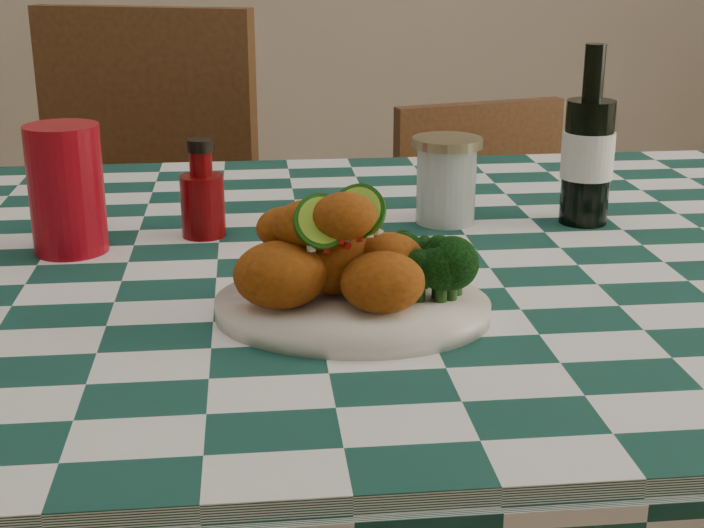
{
  "coord_description": "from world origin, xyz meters",
  "views": [
    {
      "loc": [
        -0.06,
        -1.09,
        1.14
      ],
      "look_at": [
        0.03,
        -0.2,
        0.84
      ],
      "focal_mm": 50.0,
      "sensor_mm": 36.0,
      "label": 1
    }
  ],
  "objects_px": {
    "plate": "(352,308)",
    "red_tumbler": "(66,189)",
    "wooden_chair_left": "(111,282)",
    "wooden_chair_right": "(511,316)",
    "ketchup_bottle": "(202,188)",
    "mason_jar": "(446,180)",
    "fried_chicken_pile": "(343,248)",
    "beer_bottle": "(589,136)"
  },
  "relations": [
    {
      "from": "mason_jar",
      "to": "plate",
      "type": "bearing_deg",
      "value": -116.11
    },
    {
      "from": "wooden_chair_right",
      "to": "mason_jar",
      "type": "bearing_deg",
      "value": -128.07
    },
    {
      "from": "plate",
      "to": "beer_bottle",
      "type": "height_order",
      "value": "beer_bottle"
    },
    {
      "from": "plate",
      "to": "red_tumbler",
      "type": "xyz_separation_m",
      "value": [
        -0.31,
        0.25,
        0.07
      ]
    },
    {
      "from": "fried_chicken_pile",
      "to": "beer_bottle",
      "type": "distance_m",
      "value": 0.46
    },
    {
      "from": "red_tumbler",
      "to": "beer_bottle",
      "type": "height_order",
      "value": "beer_bottle"
    },
    {
      "from": "plate",
      "to": "ketchup_bottle",
      "type": "height_order",
      "value": "ketchup_bottle"
    },
    {
      "from": "wooden_chair_right",
      "to": "wooden_chair_left",
      "type": "bearing_deg",
      "value": 164.7
    },
    {
      "from": "beer_bottle",
      "to": "plate",
      "type": "bearing_deg",
      "value": -138.23
    },
    {
      "from": "beer_bottle",
      "to": "wooden_chair_left",
      "type": "xyz_separation_m",
      "value": [
        -0.71,
        0.63,
        -0.4
      ]
    },
    {
      "from": "plate",
      "to": "ketchup_bottle",
      "type": "distance_m",
      "value": 0.34
    },
    {
      "from": "wooden_chair_left",
      "to": "fried_chicken_pile",
      "type": "bearing_deg",
      "value": -49.67
    },
    {
      "from": "ketchup_bottle",
      "to": "beer_bottle",
      "type": "relative_size",
      "value": 0.53
    },
    {
      "from": "plate",
      "to": "red_tumbler",
      "type": "relative_size",
      "value": 1.79
    },
    {
      "from": "fried_chicken_pile",
      "to": "wooden_chair_right",
      "type": "distance_m",
      "value": 1.1
    },
    {
      "from": "wooden_chair_right",
      "to": "beer_bottle",
      "type": "bearing_deg",
      "value": -111.88
    },
    {
      "from": "ketchup_bottle",
      "to": "wooden_chair_right",
      "type": "xyz_separation_m",
      "value": [
        0.58,
        0.62,
        -0.44
      ]
    },
    {
      "from": "wooden_chair_left",
      "to": "wooden_chair_right",
      "type": "height_order",
      "value": "wooden_chair_left"
    },
    {
      "from": "red_tumbler",
      "to": "mason_jar",
      "type": "distance_m",
      "value": 0.47
    },
    {
      "from": "fried_chicken_pile",
      "to": "beer_bottle",
      "type": "height_order",
      "value": "beer_bottle"
    },
    {
      "from": "mason_jar",
      "to": "fried_chicken_pile",
      "type": "bearing_deg",
      "value": -117.29
    },
    {
      "from": "ketchup_bottle",
      "to": "wooden_chair_left",
      "type": "height_order",
      "value": "wooden_chair_left"
    },
    {
      "from": "plate",
      "to": "ketchup_bottle",
      "type": "bearing_deg",
      "value": 117.93
    },
    {
      "from": "ketchup_bottle",
      "to": "mason_jar",
      "type": "bearing_deg",
      "value": 5.12
    },
    {
      "from": "red_tumbler",
      "to": "wooden_chair_left",
      "type": "bearing_deg",
      "value": 95.03
    },
    {
      "from": "plate",
      "to": "ketchup_bottle",
      "type": "relative_size",
      "value": 2.22
    },
    {
      "from": "red_tumbler",
      "to": "wooden_chair_left",
      "type": "relative_size",
      "value": 0.15
    },
    {
      "from": "red_tumbler",
      "to": "ketchup_bottle",
      "type": "xyz_separation_m",
      "value": [
        0.15,
        0.05,
        -0.01
      ]
    },
    {
      "from": "fried_chicken_pile",
      "to": "wooden_chair_right",
      "type": "bearing_deg",
      "value": 64.72
    },
    {
      "from": "mason_jar",
      "to": "wooden_chair_right",
      "type": "distance_m",
      "value": 0.78
    },
    {
      "from": "fried_chicken_pile",
      "to": "red_tumbler",
      "type": "xyz_separation_m",
      "value": [
        -0.3,
        0.25,
        0.0
      ]
    },
    {
      "from": "red_tumbler",
      "to": "mason_jar",
      "type": "bearing_deg",
      "value": 9.09
    },
    {
      "from": "ketchup_bottle",
      "to": "wooden_chair_left",
      "type": "relative_size",
      "value": 0.12
    },
    {
      "from": "plate",
      "to": "wooden_chair_right",
      "type": "height_order",
      "value": "wooden_chair_right"
    },
    {
      "from": "ketchup_bottle",
      "to": "wooden_chair_right",
      "type": "relative_size",
      "value": 0.15
    },
    {
      "from": "mason_jar",
      "to": "wooden_chair_right",
      "type": "relative_size",
      "value": 0.14
    },
    {
      "from": "beer_bottle",
      "to": "wooden_chair_left",
      "type": "bearing_deg",
      "value": 138.28
    },
    {
      "from": "beer_bottle",
      "to": "wooden_chair_right",
      "type": "bearing_deg",
      "value": 82.02
    },
    {
      "from": "ketchup_bottle",
      "to": "beer_bottle",
      "type": "distance_m",
      "value": 0.49
    },
    {
      "from": "fried_chicken_pile",
      "to": "plate",
      "type": "bearing_deg",
      "value": 0.0
    },
    {
      "from": "plate",
      "to": "wooden_chair_left",
      "type": "bearing_deg",
      "value": 111.69
    },
    {
      "from": "plate",
      "to": "wooden_chair_right",
      "type": "distance_m",
      "value": 1.08
    }
  ]
}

